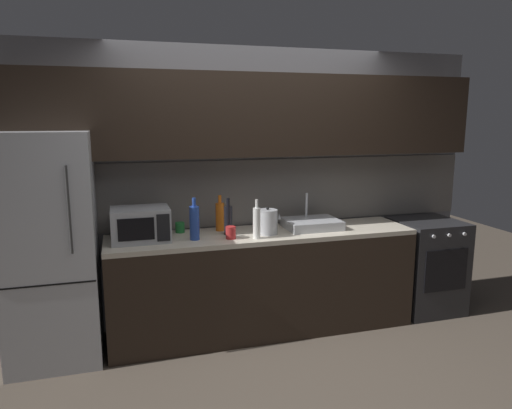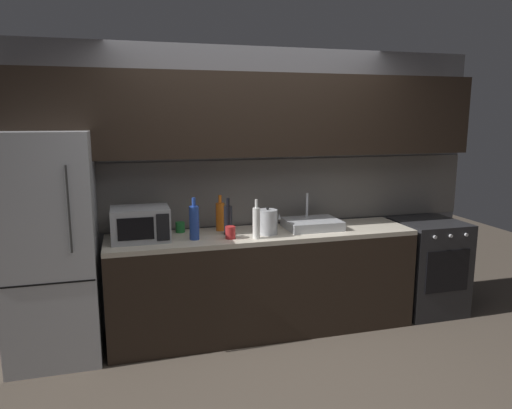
{
  "view_description": "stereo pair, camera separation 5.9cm",
  "coord_description": "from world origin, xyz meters",
  "px_view_note": "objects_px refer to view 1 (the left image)",
  "views": [
    {
      "loc": [
        -1.18,
        -2.89,
        1.89
      ],
      "look_at": [
        -0.07,
        0.9,
        1.15
      ],
      "focal_mm": 33.04,
      "sensor_mm": 36.0,
      "label": 1
    },
    {
      "loc": [
        -1.12,
        -2.91,
        1.89
      ],
      "look_at": [
        -0.07,
        0.9,
        1.15
      ],
      "focal_mm": 33.04,
      "sensor_mm": 36.0,
      "label": 2
    }
  ],
  "objects_px": {
    "refrigerator": "(51,249)",
    "mug_green": "(180,227)",
    "microwave": "(141,224)",
    "mug_red": "(231,233)",
    "wine_bottle_orange": "(220,216)",
    "wine_bottle_dark": "(228,220)",
    "wine_bottle_white": "(257,223)",
    "kettle": "(268,222)",
    "wine_bottle_blue": "(194,222)",
    "oven_range": "(425,265)"
  },
  "relations": [
    {
      "from": "refrigerator",
      "to": "mug_green",
      "type": "distance_m",
      "value": 1.04
    },
    {
      "from": "microwave",
      "to": "mug_red",
      "type": "distance_m",
      "value": 0.73
    },
    {
      "from": "wine_bottle_orange",
      "to": "wine_bottle_dark",
      "type": "bearing_deg",
      "value": -76.6
    },
    {
      "from": "refrigerator",
      "to": "wine_bottle_white",
      "type": "distance_m",
      "value": 1.61
    },
    {
      "from": "microwave",
      "to": "kettle",
      "type": "xyz_separation_m",
      "value": [
        1.05,
        -0.08,
        -0.03
      ]
    },
    {
      "from": "wine_bottle_blue",
      "to": "mug_green",
      "type": "relative_size",
      "value": 3.92
    },
    {
      "from": "wine_bottle_dark",
      "to": "mug_green",
      "type": "relative_size",
      "value": 3.56
    },
    {
      "from": "wine_bottle_white",
      "to": "mug_green",
      "type": "height_order",
      "value": "wine_bottle_white"
    },
    {
      "from": "kettle",
      "to": "refrigerator",
      "type": "bearing_deg",
      "value": 177.94
    },
    {
      "from": "oven_range",
      "to": "kettle",
      "type": "height_order",
      "value": "kettle"
    },
    {
      "from": "refrigerator",
      "to": "microwave",
      "type": "height_order",
      "value": "refrigerator"
    },
    {
      "from": "wine_bottle_blue",
      "to": "mug_red",
      "type": "distance_m",
      "value": 0.31
    },
    {
      "from": "oven_range",
      "to": "wine_bottle_orange",
      "type": "relative_size",
      "value": 2.85
    },
    {
      "from": "microwave",
      "to": "wine_bottle_white",
      "type": "distance_m",
      "value": 0.94
    },
    {
      "from": "kettle",
      "to": "wine_bottle_orange",
      "type": "bearing_deg",
      "value": 147.03
    },
    {
      "from": "kettle",
      "to": "wine_bottle_orange",
      "type": "relative_size",
      "value": 0.75
    },
    {
      "from": "wine_bottle_white",
      "to": "wine_bottle_dark",
      "type": "relative_size",
      "value": 1.04
    },
    {
      "from": "wine_bottle_blue",
      "to": "kettle",
      "type": "bearing_deg",
      "value": 1.16
    },
    {
      "from": "oven_range",
      "to": "wine_bottle_orange",
      "type": "xyz_separation_m",
      "value": [
        -2.02,
        0.17,
        0.58
      ]
    },
    {
      "from": "refrigerator",
      "to": "wine_bottle_blue",
      "type": "relative_size",
      "value": 5.15
    },
    {
      "from": "microwave",
      "to": "mug_red",
      "type": "relative_size",
      "value": 4.47
    },
    {
      "from": "wine_bottle_orange",
      "to": "mug_red",
      "type": "xyz_separation_m",
      "value": [
        0.02,
        -0.3,
        -0.08
      ]
    },
    {
      "from": "oven_range",
      "to": "kettle",
      "type": "distance_m",
      "value": 1.74
    },
    {
      "from": "kettle",
      "to": "microwave",
      "type": "bearing_deg",
      "value": 175.6
    },
    {
      "from": "microwave",
      "to": "wine_bottle_white",
      "type": "bearing_deg",
      "value": -12.39
    },
    {
      "from": "wine_bottle_blue",
      "to": "wine_bottle_dark",
      "type": "bearing_deg",
      "value": 16.87
    },
    {
      "from": "oven_range",
      "to": "mug_green",
      "type": "distance_m",
      "value": 2.42
    },
    {
      "from": "oven_range",
      "to": "wine_bottle_blue",
      "type": "distance_m",
      "value": 2.36
    },
    {
      "from": "wine_bottle_blue",
      "to": "wine_bottle_orange",
      "type": "bearing_deg",
      "value": 43.24
    },
    {
      "from": "refrigerator",
      "to": "mug_green",
      "type": "height_order",
      "value": "refrigerator"
    },
    {
      "from": "mug_red",
      "to": "mug_green",
      "type": "relative_size",
      "value": 1.16
    },
    {
      "from": "wine_bottle_blue",
      "to": "wine_bottle_dark",
      "type": "height_order",
      "value": "wine_bottle_blue"
    },
    {
      "from": "refrigerator",
      "to": "wine_bottle_dark",
      "type": "xyz_separation_m",
      "value": [
        1.4,
        0.02,
        0.14
      ]
    },
    {
      "from": "refrigerator",
      "to": "wine_bottle_orange",
      "type": "bearing_deg",
      "value": 7.24
    },
    {
      "from": "refrigerator",
      "to": "wine_bottle_blue",
      "type": "bearing_deg",
      "value": -3.9
    },
    {
      "from": "wine_bottle_white",
      "to": "mug_red",
      "type": "relative_size",
      "value": 3.18
    },
    {
      "from": "mug_green",
      "to": "wine_bottle_dark",
      "type": "bearing_deg",
      "value": -25.75
    },
    {
      "from": "microwave",
      "to": "mug_green",
      "type": "xyz_separation_m",
      "value": [
        0.34,
        0.18,
        -0.09
      ]
    },
    {
      "from": "refrigerator",
      "to": "kettle",
      "type": "xyz_separation_m",
      "value": [
        1.73,
        -0.06,
        0.11
      ]
    },
    {
      "from": "oven_range",
      "to": "wine_bottle_dark",
      "type": "height_order",
      "value": "wine_bottle_dark"
    },
    {
      "from": "refrigerator",
      "to": "oven_range",
      "type": "relative_size",
      "value": 1.98
    },
    {
      "from": "oven_range",
      "to": "wine_bottle_orange",
      "type": "distance_m",
      "value": 2.1
    },
    {
      "from": "wine_bottle_dark",
      "to": "mug_red",
      "type": "relative_size",
      "value": 3.06
    },
    {
      "from": "kettle",
      "to": "wine_bottle_dark",
      "type": "xyz_separation_m",
      "value": [
        -0.33,
        0.08,
        0.02
      ]
    },
    {
      "from": "kettle",
      "to": "mug_red",
      "type": "bearing_deg",
      "value": -168.8
    },
    {
      "from": "kettle",
      "to": "wine_bottle_orange",
      "type": "height_order",
      "value": "wine_bottle_orange"
    },
    {
      "from": "wine_bottle_white",
      "to": "mug_red",
      "type": "height_order",
      "value": "wine_bottle_white"
    },
    {
      "from": "wine_bottle_blue",
      "to": "wine_bottle_orange",
      "type": "distance_m",
      "value": 0.36
    },
    {
      "from": "refrigerator",
      "to": "oven_range",
      "type": "distance_m",
      "value": 3.41
    },
    {
      "from": "oven_range",
      "to": "wine_bottle_dark",
      "type": "bearing_deg",
      "value": 179.49
    }
  ]
}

